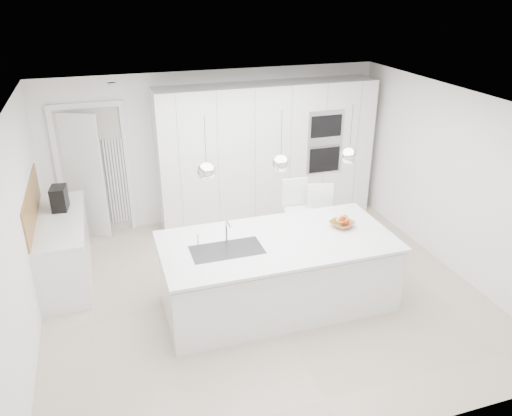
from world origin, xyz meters
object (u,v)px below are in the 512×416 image
object	(u,v)px
bar_stool_left	(298,222)
bar_stool_right	(323,226)
fruit_bowl	(342,224)
island_base	(278,275)
espresso_machine	(59,198)

from	to	relation	value
bar_stool_left	bar_stool_right	bearing A→B (deg)	-25.66
fruit_bowl	bar_stool_right	size ratio (longest dim) A/B	0.26
island_base	bar_stool_left	bearing A→B (deg)	56.49
fruit_bowl	bar_stool_right	world-z (taller)	bar_stool_right
bar_stool_left	bar_stool_right	size ratio (longest dim) A/B	1.04
fruit_bowl	espresso_machine	xyz separation A→B (m)	(-3.43, 1.66, 0.13)
espresso_machine	bar_stool_left	bearing A→B (deg)	-7.64
island_base	bar_stool_left	distance (m)	1.19
espresso_machine	bar_stool_left	world-z (taller)	espresso_machine
island_base	espresso_machine	size ratio (longest dim) A/B	8.61
bar_stool_right	island_base	bearing A→B (deg)	-124.73
island_base	bar_stool_right	distance (m)	1.27
espresso_machine	bar_stool_right	size ratio (longest dim) A/B	0.28
island_base	espresso_machine	distance (m)	3.17
fruit_bowl	bar_stool_left	bearing A→B (deg)	106.54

